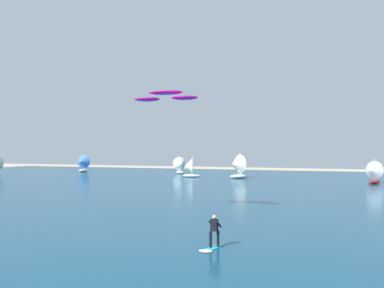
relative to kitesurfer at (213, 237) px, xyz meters
The scene contains 8 objects.
ocean 35.56m from the kitesurfer, 94.53° to the left, with size 160.00×90.00×0.10m, color navy.
kitesurfer is the anchor object (origin of this frame).
kite 13.85m from the kitesurfer, 126.88° to the left, with size 5.03×1.69×0.76m.
sailboat_anchored_offshore 65.55m from the kitesurfer, 114.08° to the left, with size 3.22×3.28×3.69m.
sailboat_near_shore 75.34m from the kitesurfer, 129.92° to the left, with size 3.03×3.54×4.07m.
sailboat_leading 54.55m from the kitesurfer, 112.77° to the left, with size 3.28×2.91×3.68m.
sailboat_far_left 47.05m from the kitesurfer, 79.79° to the left, with size 2.87×3.21×3.61m.
sailboat_heeled_over 52.03m from the kitesurfer, 104.04° to the left, with size 3.80×4.03×4.49m.
Camera 1 is at (9.87, -6.28, 5.14)m, focal length 41.44 mm.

